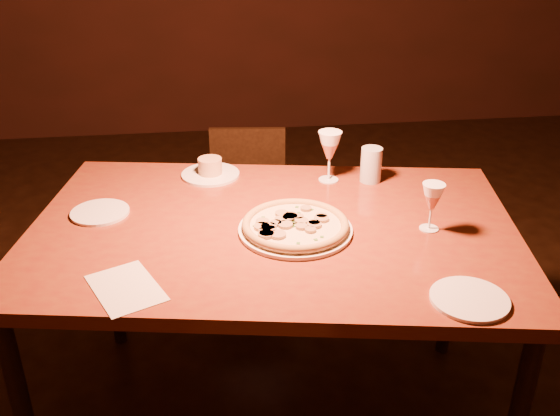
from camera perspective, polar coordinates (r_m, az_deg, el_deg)
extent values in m
cube|color=brown|center=(2.02, -0.65, -2.20)|extent=(1.71, 1.26, 0.04)
cylinder|color=black|center=(2.73, -15.26, -5.03)|extent=(0.06, 0.06, 0.79)
cylinder|color=black|center=(2.67, 15.50, -5.79)|extent=(0.06, 0.06, 0.79)
cube|color=black|center=(3.05, -2.96, -0.40)|extent=(0.41, 0.41, 0.04)
cube|color=black|center=(3.12, -2.95, 4.23)|extent=(0.37, 0.07, 0.35)
cylinder|color=black|center=(3.03, -5.81, -5.24)|extent=(0.03, 0.03, 0.38)
cylinder|color=black|center=(3.29, -5.43, -2.45)|extent=(0.03, 0.03, 0.38)
cylinder|color=black|center=(3.02, -0.08, -5.21)|extent=(0.03, 0.03, 0.38)
cylinder|color=black|center=(3.28, -0.17, -2.41)|extent=(0.03, 0.03, 0.38)
cylinder|color=white|center=(1.97, 1.41, -2.00)|extent=(0.36, 0.36, 0.01)
cylinder|color=beige|center=(1.96, 1.41, -1.67)|extent=(0.33, 0.33, 0.01)
torus|color=tan|center=(1.96, 1.42, -1.50)|extent=(0.34, 0.34, 0.03)
cylinder|color=white|center=(2.38, -6.37, 3.07)|extent=(0.22, 0.22, 0.01)
cylinder|color=tan|center=(2.36, -6.41, 3.85)|extent=(0.09, 0.09, 0.06)
cylinder|color=#B0BAC1|center=(2.32, 8.33, 3.94)|extent=(0.08, 0.08, 0.13)
cylinder|color=white|center=(2.16, -16.13, -0.38)|extent=(0.19, 0.19, 0.01)
cylinder|color=white|center=(1.72, 16.93, -7.97)|extent=(0.21, 0.21, 0.01)
cube|color=beige|center=(1.75, -13.90, -7.11)|extent=(0.24, 0.28, 0.00)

